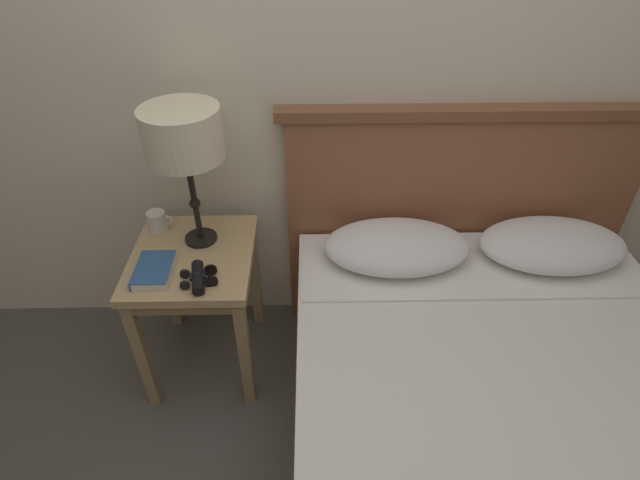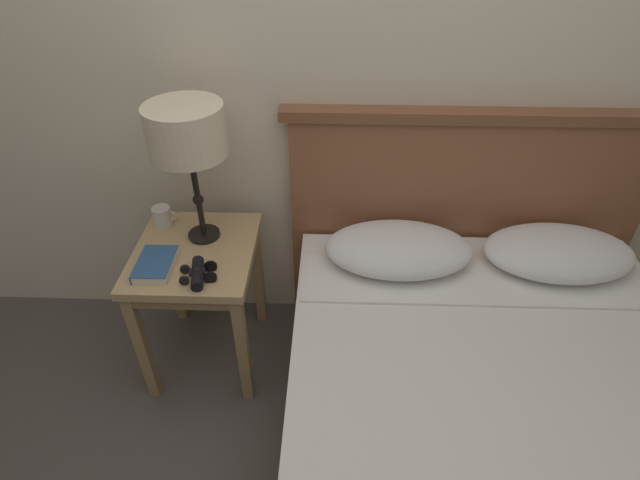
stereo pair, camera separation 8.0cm
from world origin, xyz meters
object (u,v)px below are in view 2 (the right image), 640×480
table_lamp (187,133)px  book_on_nightstand (155,264)px  binoculars_pair (198,273)px  coffee_mug (163,216)px  nightstand (197,267)px  bed (498,443)px

table_lamp → book_on_nightstand: table_lamp is taller
binoculars_pair → coffee_mug: size_ratio=1.60×
nightstand → binoculars_pair: binoculars_pair is taller
table_lamp → coffee_mug: (-0.19, 0.07, -0.42)m
bed → coffee_mug: (-1.30, 0.77, 0.37)m
table_lamp → binoculars_pair: 0.51m
bed → table_lamp: 1.53m
table_lamp → coffee_mug: 0.46m
table_lamp → binoculars_pair: bearing=-82.1°
bed → book_on_nightstand: 1.39m
book_on_nightstand → nightstand: bearing=45.0°
bed → binoculars_pair: bearing=157.9°
coffee_mug → nightstand: bearing=-45.3°
nightstand → book_on_nightstand: book_on_nightstand is taller
table_lamp → binoculars_pair: table_lamp is taller
bed → table_lamp: (-1.11, 0.70, 0.79)m
nightstand → book_on_nightstand: bearing=-135.0°
nightstand → bed: (1.13, -0.60, -0.23)m
book_on_nightstand → binoculars_pair: 0.18m
bed → coffee_mug: 1.56m
bed → binoculars_pair: 1.21m
binoculars_pair → book_on_nightstand: bearing=164.5°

